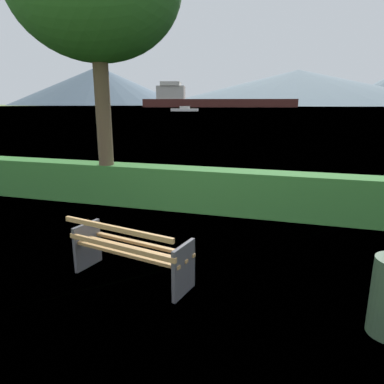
# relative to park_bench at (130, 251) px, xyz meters

# --- Properties ---
(ground_plane) EXTENTS (1400.00, 1400.00, 0.00)m
(ground_plane) POSITION_rel_park_bench_xyz_m (0.01, 0.06, -0.43)
(ground_plane) COLOR olive
(water_surface) EXTENTS (620.00, 620.00, 0.00)m
(water_surface) POSITION_rel_park_bench_xyz_m (0.01, 307.60, -0.43)
(water_surface) COLOR slate
(water_surface) RESTS_ON ground_plane
(park_bench) EXTENTS (1.80, 0.91, 0.87)m
(park_bench) POSITION_rel_park_bench_xyz_m (0.00, 0.00, 0.00)
(park_bench) COLOR tan
(park_bench) RESTS_ON ground_plane
(hedge_row) EXTENTS (12.50, 0.62, 0.96)m
(hedge_row) POSITION_rel_park_bench_xyz_m (0.01, 3.43, 0.05)
(hedge_row) COLOR #387A33
(hedge_row) RESTS_ON ground_plane
(cargo_ship_large) EXTENTS (106.31, 37.00, 17.13)m
(cargo_ship_large) POSITION_rel_park_bench_xyz_m (-58.92, 239.40, 4.36)
(cargo_ship_large) COLOR #471E19
(cargo_ship_large) RESTS_ON water_surface
(fishing_boat_near) EXTENTS (9.13, 4.60, 1.61)m
(fishing_boat_near) POSITION_rel_park_bench_xyz_m (-32.77, 105.13, 0.15)
(fishing_boat_near) COLOR silver
(fishing_boat_near) RESTS_ON water_surface
(distant_hills) EXTENTS (792.03, 404.57, 82.05)m
(distant_hills) POSITION_rel_park_bench_xyz_m (-20.07, 534.53, 31.17)
(distant_hills) COLOR slate
(distant_hills) RESTS_ON ground_plane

